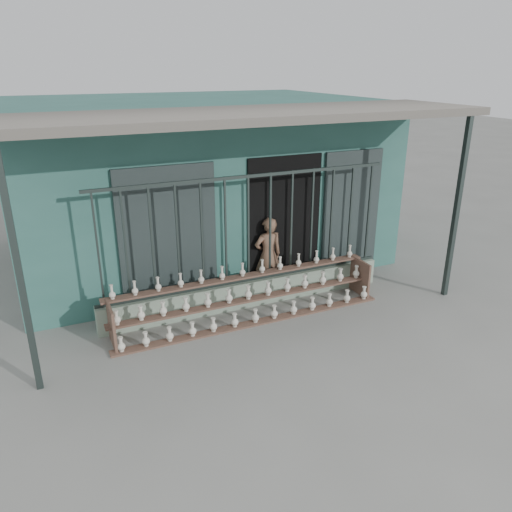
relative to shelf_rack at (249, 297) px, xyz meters
name	(u,v)px	position (x,y,z in m)	size (l,w,h in m)	color
ground	(284,341)	(0.18, -0.88, -0.36)	(60.00, 60.00, 0.00)	slate
workshop_building	(193,178)	(0.18, 3.35, 1.26)	(7.40, 6.60, 3.21)	#2B5C54
parapet_wall	(249,293)	(0.18, 0.42, -0.14)	(5.00, 0.20, 0.45)	gray
security_fence	(248,230)	(0.18, 0.42, 0.99)	(5.00, 0.04, 1.80)	#283330
shelf_rack	(249,297)	(0.00, 0.00, 0.00)	(4.50, 0.68, 0.85)	brown
elderly_woman	(268,255)	(0.71, 0.78, 0.33)	(0.51, 0.33, 1.39)	brown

